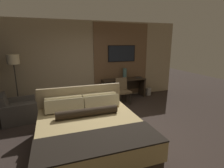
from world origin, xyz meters
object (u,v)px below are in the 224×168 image
Objects in this scene: floor_lamp at (14,64)px; vase_tall at (125,73)px; desk at (123,85)px; book at (139,77)px; desk_chair at (122,89)px; waste_bin at (148,91)px; tv at (122,54)px; bed at (90,131)px; armchair_by_window at (19,111)px.

floor_lamp is 4.49× the size of vase_tall.
desk is at bearing -138.19° from vase_tall.
book is (0.63, -0.04, 0.25)m from desk.
desk_chair is at bearing -119.03° from vase_tall.
book is 0.93× the size of waste_bin.
floor_lamp reaches higher than desk.
desk_chair is at bearing -109.97° from tv.
floor_lamp reaches higher than vase_tall.
floor_lamp is at bearing 122.67° from bed.
armchair_by_window is at bearing -167.71° from book.
book is at bearing -11.78° from vase_tall.
book reaches higher than desk.
armchair_by_window is at bearing -165.00° from desk.
armchair_by_window is 4.61m from waste_bin.
armchair_by_window is 2.63× the size of vase_tall.
bed is 1.27× the size of floor_lamp.
floor_lamp is (-0.10, 0.74, 1.19)m from armchair_by_window.
waste_bin is at bearing -8.16° from vase_tall.
bed is at bearing -57.33° from floor_lamp.
tv is at bearing 123.64° from vase_tall.
waste_bin is (0.44, -0.03, -0.60)m from book.
floor_lamp is (-3.57, -0.19, 0.96)m from desk.
desk_chair is 1.51m from waste_bin.
vase_tall is at bearing -56.36° from tv.
armchair_by_window reaches higher than desk.
desk is at bearing -90.00° from tv.
desk is 4.27× the size of vase_tall.
waste_bin is at bearing 1.55° from floor_lamp.
desk_chair reaches higher than waste_bin.
book is 0.74m from waste_bin.
tv is at bearing 159.00° from book.
waste_bin is (1.36, 0.54, -0.38)m from desk_chair.
vase_tall is at bearing 58.16° from desk_chair.
armchair_by_window is 3.75m from vase_tall.
floor_lamp reaches higher than bed.
vase_tall is (0.08, 0.08, 0.43)m from desk.
vase_tall is (3.55, 1.00, 0.66)m from armchair_by_window.
desk_chair is at bearing -93.01° from armchair_by_window.
bed is 3.38m from desk.
bed is 2.72m from desk_chair.
bed is at bearing -132.53° from book.
floor_lamp is at bearing 169.92° from desk_chair.
desk_chair is 3.43m from floor_lamp.
tv reaches higher than vase_tall.
bed is 2.43m from armchair_by_window.
bed is 2.04× the size of tv.
tv reaches higher than bed.
desk_chair is (-0.29, -0.81, -1.13)m from tv.
desk is at bearing 176.60° from book.
desk_chair reaches higher than desk.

